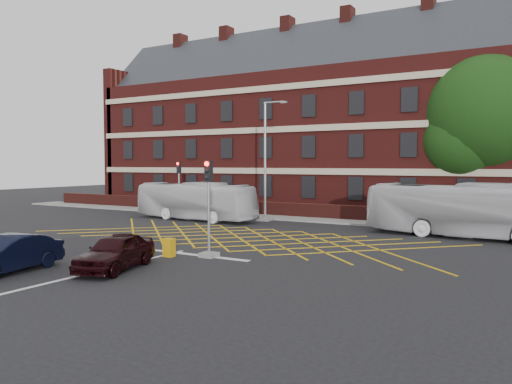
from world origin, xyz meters
The scene contains 17 objects.
ground centered at (0.00, 0.00, 0.00)m, with size 120.00×120.00×0.00m, color black.
victorian_building centered at (0.25, 22.00, 7.84)m, with size 51.00×12.17×20.40m.
boundary_wall centered at (0.00, 13.00, 0.55)m, with size 56.00×0.50×1.10m, color #471612.
far_pavement centered at (0.00, 12.00, 0.06)m, with size 60.00×3.00×0.12m, color slate.
box_junction_hatching centered at (0.00, 2.00, 0.01)m, with size 11.50×0.12×0.02m, color #CC990C.
stop_line centered at (0.00, -3.50, 0.01)m, with size 8.00×0.30×0.02m, color silver.
centre_line centered at (0.00, -10.00, 0.01)m, with size 0.15×14.00×0.02m, color silver.
bus_left centered at (-7.44, 7.82, 1.38)m, with size 2.32×9.93×2.77m, color silver.
bus_right centered at (11.05, 8.32, 1.53)m, with size 2.58×11.01×3.07m, color silver.
car_navy centered at (-2.75, -10.00, 0.71)m, with size 1.49×4.28×1.41m, color black.
car_maroon centered at (0.33, -7.52, 0.70)m, with size 1.66×4.14×1.41m, color black.
deciduous_tree centered at (10.94, 18.16, 7.13)m, with size 8.81×8.81×12.15m.
traffic_light_near centered at (1.99, -3.59, 1.76)m, with size 0.70×0.70×4.27m.
traffic_light_far centered at (-10.86, 10.23, 1.76)m, with size 0.70×0.70×4.27m.
street_lamp centered at (-2.68, 10.00, 2.90)m, with size 2.25×1.00×8.54m.
direction_signs centered at (-13.36, 11.85, 1.38)m, with size 1.10×0.16×2.20m.
utility_cabinet centered at (0.40, -4.41, 0.41)m, with size 0.46×0.36×0.82m, color #C98F0B.
Camera 1 is at (14.77, -21.41, 4.14)m, focal length 35.00 mm.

